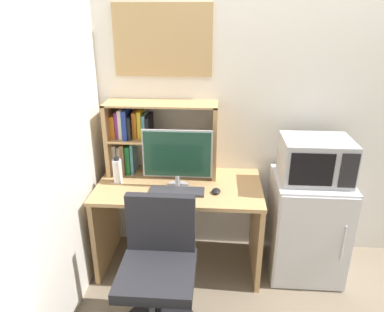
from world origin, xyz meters
TOP-DOWN VIEW (x-y plane):
  - wall_back at (0.40, 0.02)m, footprint 6.40×0.04m
  - desk at (-0.93, -0.33)m, footprint 1.24×0.67m
  - hutch_bookshelf at (-1.22, -0.12)m, footprint 0.86×0.26m
  - monitor at (-0.93, -0.38)m, footprint 0.51×0.16m
  - keyboard at (-0.93, -0.46)m, footprint 0.40×0.13m
  - computer_mouse at (-0.65, -0.45)m, footprint 0.06×0.09m
  - water_bottle at (-1.40, -0.33)m, footprint 0.07×0.07m
  - mini_fridge at (0.06, -0.32)m, footprint 0.54×0.54m
  - microwave at (0.06, -0.32)m, footprint 0.49×0.38m
  - desk_chair at (-0.99, -0.99)m, footprint 0.53×0.53m
  - wall_corkboard at (-1.07, -0.01)m, footprint 0.74×0.02m

SIDE VIEW (x-z plane):
  - desk_chair at x=-0.99m, z-range -0.05..0.85m
  - mini_fridge at x=0.06m, z-range 0.00..0.80m
  - desk at x=-0.93m, z-range 0.14..0.87m
  - keyboard at x=-0.93m, z-range 0.73..0.75m
  - computer_mouse at x=-0.65m, z-range 0.73..0.76m
  - water_bottle at x=-1.40m, z-range 0.72..0.93m
  - microwave at x=0.06m, z-range 0.80..1.11m
  - monitor at x=-0.93m, z-range 0.75..1.20m
  - hutch_bookshelf at x=-1.22m, z-range 0.76..1.34m
  - wall_back at x=0.40m, z-range 0.00..2.60m
  - wall_corkboard at x=-1.07m, z-range 1.49..2.01m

